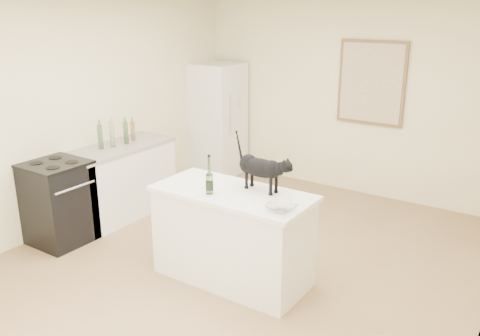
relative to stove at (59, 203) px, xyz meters
name	(u,v)px	position (x,y,z in m)	size (l,w,h in m)	color
floor	(236,266)	(1.95, 0.60, -0.45)	(5.50, 5.50, 0.00)	#977B50
wall_back	(349,99)	(1.95, 3.35, 0.85)	(4.50, 4.50, 0.00)	#FAF1C1
wall_left	(77,115)	(-0.30, 0.60, 0.85)	(5.50, 5.50, 0.00)	#FAF1C1
island_base	(233,238)	(2.05, 0.40, -0.02)	(1.44, 0.67, 0.86)	white
island_top	(232,193)	(2.05, 0.40, 0.43)	(1.50, 0.70, 0.04)	white
left_cabinets	(120,182)	(0.00, 0.90, -0.02)	(0.60, 1.40, 0.86)	white
left_countertop	(117,147)	(0.00, 0.90, 0.43)	(0.62, 1.44, 0.04)	gray
stove	(59,203)	(0.00, 0.00, 0.00)	(0.60, 0.60, 0.90)	black
fridge	(217,119)	(0.00, 2.95, 0.40)	(0.68, 0.68, 1.70)	white
artwork_frame	(371,83)	(2.25, 3.32, 1.10)	(0.90, 0.03, 1.10)	brown
artwork_canvas	(371,83)	(2.25, 3.30, 1.10)	(0.82, 0.00, 1.02)	beige
black_cat	(261,170)	(2.25, 0.56, 0.64)	(0.56, 0.17, 0.39)	black
wine_bottle	(209,177)	(1.91, 0.23, 0.61)	(0.07, 0.07, 0.32)	#2F5F26
glass_bowl	(281,208)	(2.66, 0.23, 0.48)	(0.25, 0.25, 0.06)	white
fridge_paper	(241,102)	(0.34, 3.08, 0.68)	(0.00, 0.12, 0.16)	white
counter_bottle_cluster	(117,134)	(-0.02, 0.93, 0.59)	(0.12, 0.56, 0.30)	#16441A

